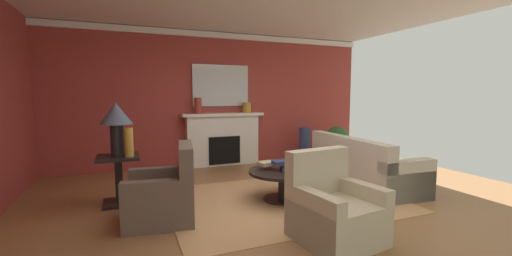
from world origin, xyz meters
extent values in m
plane|color=olive|center=(0.00, 0.00, 0.00)|extent=(8.82, 8.82, 0.00)
cube|color=#9E3833|center=(0.00, 3.09, 1.46)|extent=(7.38, 0.12, 2.92)
cube|color=white|center=(0.00, 3.01, 2.84)|extent=(7.38, 0.08, 0.12)
cube|color=tan|center=(0.28, 0.23, 0.01)|extent=(3.28, 2.47, 0.01)
cube|color=white|center=(0.14, 2.88, 0.55)|extent=(1.60, 0.25, 1.10)
cube|color=black|center=(0.14, 2.86, 0.35)|extent=(0.70, 0.26, 0.60)
cube|color=white|center=(0.14, 2.85, 1.13)|extent=(1.80, 0.35, 0.06)
cube|color=silver|center=(0.14, 3.00, 1.76)|extent=(1.26, 0.04, 0.90)
cube|color=beige|center=(1.97, 0.42, 0.23)|extent=(1.01, 2.15, 0.45)
cube|color=beige|center=(1.62, 0.44, 0.65)|extent=(0.32, 2.11, 0.40)
cube|color=beige|center=(1.91, -0.53, 0.31)|extent=(0.91, 0.25, 0.62)
cube|color=beige|center=(2.02, 1.37, 0.31)|extent=(0.91, 0.25, 0.62)
cube|color=brown|center=(-1.47, 0.10, 0.22)|extent=(0.91, 0.91, 0.44)
cube|color=brown|center=(-1.15, 0.05, 0.70)|extent=(0.28, 0.81, 0.51)
cube|color=brown|center=(-1.42, 0.42, 0.30)|extent=(0.81, 0.26, 0.60)
cube|color=brown|center=(-1.52, -0.23, 0.30)|extent=(0.81, 0.26, 0.60)
cube|color=#C1B293|center=(0.21, -1.19, 0.22)|extent=(0.90, 0.90, 0.44)
cube|color=#C1B293|center=(0.17, -0.87, 0.70)|extent=(0.81, 0.27, 0.51)
cube|color=#C1B293|center=(-0.11, -1.23, 0.30)|extent=(0.25, 0.81, 0.60)
cube|color=#C1B293|center=(0.54, -1.14, 0.30)|extent=(0.25, 0.81, 0.60)
cylinder|color=black|center=(0.28, 0.23, 0.43)|extent=(1.00, 1.00, 0.04)
cylinder|color=black|center=(0.28, 0.23, 0.21)|extent=(0.12, 0.12, 0.41)
cylinder|color=black|center=(0.28, 0.23, 0.01)|extent=(0.56, 0.56, 0.03)
cube|color=black|center=(-1.95, 0.95, 0.68)|extent=(0.56, 0.56, 0.04)
cube|color=black|center=(-1.95, 0.95, 0.33)|extent=(0.10, 0.10, 0.66)
cube|color=black|center=(-1.95, 0.95, 0.02)|extent=(0.45, 0.45, 0.04)
cylinder|color=black|center=(-1.95, 0.95, 0.92)|extent=(0.18, 0.18, 0.45)
cone|color=#4C566B|center=(-1.95, 0.95, 1.30)|extent=(0.44, 0.44, 0.30)
cylinder|color=#9E3328|center=(-0.41, 2.83, 1.33)|extent=(0.15, 0.15, 0.34)
cylinder|color=#B7892D|center=(0.69, 2.83, 1.27)|extent=(0.19, 0.19, 0.23)
cylinder|color=#B7892D|center=(-1.80, 0.83, 0.90)|extent=(0.12, 0.12, 0.40)
cylinder|color=navy|center=(2.05, 2.58, 0.39)|extent=(0.26, 0.26, 0.78)
cube|color=navy|center=(0.35, 0.17, 0.48)|extent=(0.26, 0.21, 0.06)
cube|color=tan|center=(0.11, 0.40, 0.53)|extent=(0.28, 0.24, 0.05)
cube|color=navy|center=(0.24, 0.22, 0.58)|extent=(0.22, 0.18, 0.04)
cylinder|color=#BCB29E|center=(2.65, 2.15, 0.15)|extent=(0.32, 0.32, 0.30)
sphere|color=#28602D|center=(2.65, 2.15, 0.55)|extent=(0.56, 0.56, 0.56)
camera|label=1|loc=(-1.81, -3.89, 1.56)|focal=22.42mm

